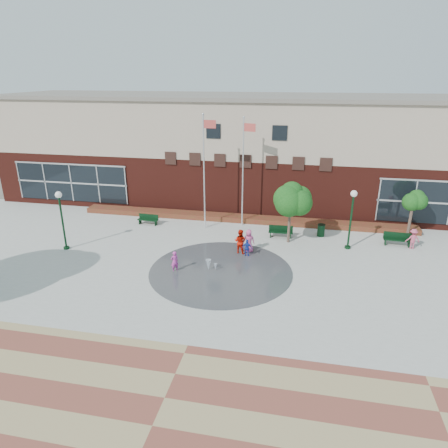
% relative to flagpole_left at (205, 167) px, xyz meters
% --- Properties ---
extents(ground, '(120.00, 120.00, 0.00)m').
position_rel_flagpole_left_xyz_m(ground, '(2.52, -9.62, -4.67)').
color(ground, '#666056').
rests_on(ground, ground).
extents(plaza_concrete, '(46.00, 18.00, 0.01)m').
position_rel_flagpole_left_xyz_m(plaza_concrete, '(2.52, -5.62, -4.67)').
color(plaza_concrete, '#A8A8A0').
rests_on(plaza_concrete, ground).
extents(paver_band, '(46.00, 6.00, 0.01)m').
position_rel_flagpole_left_xyz_m(paver_band, '(2.52, -16.62, -4.67)').
color(paver_band, brown).
rests_on(paver_band, ground).
extents(splash_pad, '(8.40, 8.40, 0.01)m').
position_rel_flagpole_left_xyz_m(splash_pad, '(2.52, -6.62, -4.67)').
color(splash_pad, '#383A3D').
rests_on(splash_pad, ground).
extents(library_building, '(44.40, 10.40, 9.20)m').
position_rel_flagpole_left_xyz_m(library_building, '(2.52, 7.86, -0.03)').
color(library_building, '#4F1A13').
rests_on(library_building, ground).
extents(flower_bed, '(26.00, 1.20, 0.40)m').
position_rel_flagpole_left_xyz_m(flower_bed, '(2.52, 1.98, -4.67)').
color(flower_bed, maroon).
rests_on(flower_bed, ground).
extents(flagpole_left, '(0.99, 0.16, 8.39)m').
position_rel_flagpole_left_xyz_m(flagpole_left, '(0.00, 0.00, 0.00)').
color(flagpole_left, silver).
rests_on(flagpole_left, ground).
extents(flagpole_right, '(0.96, 0.37, 8.12)m').
position_rel_flagpole_left_xyz_m(flagpole_right, '(2.64, 1.10, -0.14)').
color(flagpole_right, silver).
rests_on(flagpole_right, ground).
extents(lamp_left, '(0.42, 0.42, 3.96)m').
position_rel_flagpole_left_xyz_m(lamp_left, '(-8.14, -5.52, -2.21)').
color(lamp_left, black).
rests_on(lamp_left, ground).
extents(lamp_right, '(0.42, 0.42, 4.01)m').
position_rel_flagpole_left_xyz_m(lamp_right, '(10.14, -1.81, -2.18)').
color(lamp_right, black).
rests_on(lamp_right, ground).
extents(bench_left, '(1.60, 0.52, 0.79)m').
position_rel_flagpole_left_xyz_m(bench_left, '(-4.50, -0.16, -4.42)').
color(bench_left, black).
rests_on(bench_left, ground).
extents(bench_mid, '(1.70, 0.53, 0.85)m').
position_rel_flagpole_left_xyz_m(bench_mid, '(5.65, -0.78, -4.40)').
color(bench_mid, black).
rests_on(bench_mid, ground).
extents(bench_right, '(1.80, 0.60, 0.89)m').
position_rel_flagpole_left_xyz_m(bench_right, '(13.43, -0.69, -4.38)').
color(bench_right, black).
rests_on(bench_right, ground).
extents(trash_can, '(0.55, 0.55, 0.90)m').
position_rel_flagpole_left_xyz_m(trash_can, '(8.45, 0.00, -4.21)').
color(trash_can, black).
rests_on(trash_can, ground).
extents(tree_mid, '(2.62, 2.62, 4.43)m').
position_rel_flagpole_left_xyz_m(tree_mid, '(6.22, -1.52, -1.45)').
color(tree_mid, '#48352B').
rests_on(tree_mid, ground).
extents(tree_small_right, '(2.15, 2.15, 3.67)m').
position_rel_flagpole_left_xyz_m(tree_small_right, '(14.46, 0.94, -1.99)').
color(tree_small_right, '#48352B').
rests_on(tree_small_right, ground).
extents(water_jet_a, '(0.34, 0.34, 0.65)m').
position_rel_flagpole_left_xyz_m(water_jet_a, '(1.80, -6.68, -4.67)').
color(water_jet_a, white).
rests_on(water_jet_a, ground).
extents(water_jet_b, '(0.18, 0.18, 0.41)m').
position_rel_flagpole_left_xyz_m(water_jet_b, '(2.21, -6.61, -4.67)').
color(water_jet_b, white).
rests_on(water_jet_b, ground).
extents(child_splash, '(0.55, 0.54, 1.28)m').
position_rel_flagpole_left_xyz_m(child_splash, '(-0.12, -7.15, -4.03)').
color(child_splash, '#CC3AA2').
rests_on(child_splash, ground).
extents(adult_red, '(0.92, 0.79, 1.63)m').
position_rel_flagpole_left_xyz_m(adult_red, '(3.24, -3.91, -3.86)').
color(adult_red, red).
rests_on(adult_red, ground).
extents(adult_pink, '(0.85, 0.66, 1.55)m').
position_rel_flagpole_left_xyz_m(adult_pink, '(3.76, -3.63, -3.90)').
color(adult_pink, '#D8508E').
rests_on(adult_pink, ground).
extents(child_blue, '(0.70, 0.36, 1.15)m').
position_rel_flagpole_left_xyz_m(child_blue, '(3.76, -4.32, -4.10)').
color(child_blue, '#1B37A9').
rests_on(child_blue, ground).
extents(person_bench, '(0.96, 0.62, 1.40)m').
position_rel_flagpole_left_xyz_m(person_bench, '(14.30, -1.02, -3.97)').
color(person_bench, '#C24B68').
rests_on(person_bench, ground).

